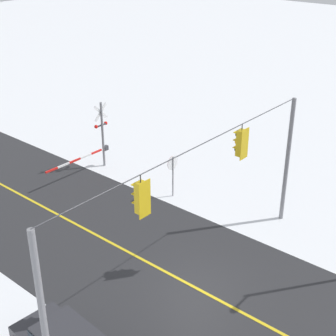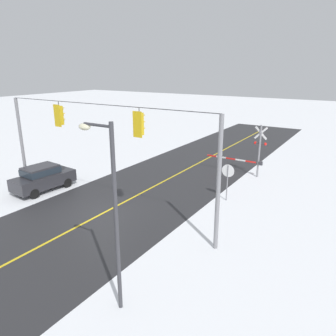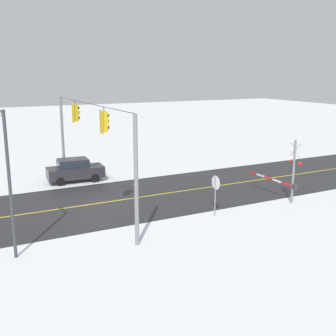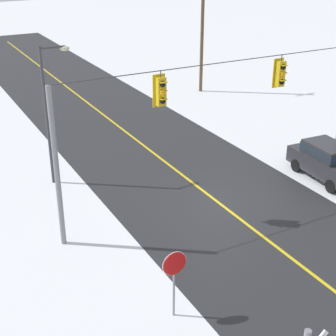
% 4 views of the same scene
% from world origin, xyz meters
% --- Properties ---
extents(ground_plane, '(160.00, 160.00, 0.00)m').
position_xyz_m(ground_plane, '(0.00, 0.00, 0.00)').
color(ground_plane, white).
extents(road_asphalt, '(9.00, 80.00, 0.01)m').
position_xyz_m(road_asphalt, '(0.00, 6.00, 0.00)').
color(road_asphalt, '#28282B').
rests_on(road_asphalt, ground).
extents(lane_centre_line, '(0.14, 72.00, 0.01)m').
position_xyz_m(lane_centre_line, '(0.00, 6.00, 0.01)').
color(lane_centre_line, gold).
rests_on(lane_centre_line, ground).
extents(signal_span, '(14.20, 0.47, 6.22)m').
position_xyz_m(signal_span, '(0.04, -0.01, 4.08)').
color(signal_span, gray).
rests_on(signal_span, ground).
extents(stop_sign, '(0.80, 0.09, 2.35)m').
position_xyz_m(stop_sign, '(-5.26, -5.57, 1.71)').
color(stop_sign, gray).
rests_on(stop_sign, ground).
extents(railroad_crossing, '(4.74, 0.31, 4.00)m').
position_xyz_m(railroad_crossing, '(-5.06, -11.15, 1.95)').
color(railroad_crossing, gray).
rests_on(railroad_crossing, ground).
extents(parked_car_charcoal, '(2.02, 4.29, 1.74)m').
position_xyz_m(parked_car_charcoal, '(5.96, -0.51, 0.95)').
color(parked_car_charcoal, '#2D2D33').
rests_on(parked_car_charcoal, ground).
extents(streetlamp_near, '(1.39, 0.28, 6.50)m').
position_xyz_m(streetlamp_near, '(-5.59, 5.32, 3.92)').
color(streetlamp_near, '#38383D').
rests_on(streetlamp_near, ground).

